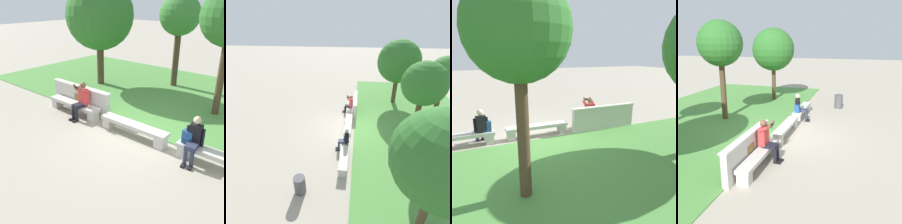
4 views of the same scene
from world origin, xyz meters
The scene contains 11 objects.
ground_plane centered at (0.00, 0.00, 0.00)m, with size 80.00×80.00×0.00m, color #A89E8C.
grass_strip centered at (0.00, 4.38, 0.01)m, with size 19.81×8.00×0.03m, color #518E42.
bench_main centered at (-2.73, 0.00, 0.31)m, with size 2.35×0.40×0.45m.
bench_near centered at (0.00, 0.00, 0.31)m, with size 2.35×0.40×0.45m.
bench_mid centered at (2.73, 0.00, 0.31)m, with size 2.35×0.40×0.45m.
backrest_wall_with_plaque centered at (-2.73, 0.34, 0.52)m, with size 2.87×0.24×1.01m.
person_photographer centered at (-2.24, -0.08, 0.74)m, with size 0.49×0.74×1.32m.
person_distant centered at (1.98, -0.07, 0.67)m, with size 0.48×0.70×1.26m.
backpack centered at (1.79, 0.00, 0.63)m, with size 0.28×0.24×0.43m.
tree_left_background centered at (-4.56, 3.41, 3.27)m, with size 3.17×3.17×4.87m.
tree_far_back centered at (-1.61, 5.52, 3.25)m, with size 1.85×1.85×4.25m.
Camera 1 is at (4.25, -5.91, 3.99)m, focal length 42.00 mm.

